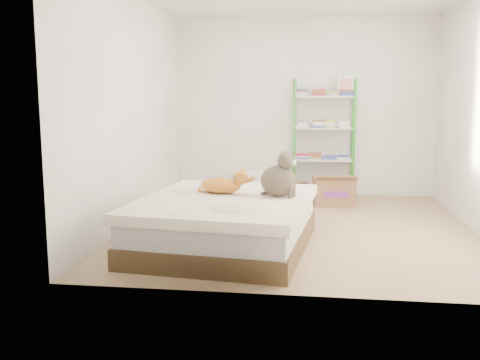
% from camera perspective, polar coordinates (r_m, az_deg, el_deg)
% --- Properties ---
extents(room, '(3.81, 4.21, 2.61)m').
position_cam_1_polar(room, '(5.89, 6.49, 7.35)').
color(room, tan).
rests_on(room, ground).
extents(bed, '(1.76, 2.10, 0.49)m').
position_cam_1_polar(bed, '(5.19, -1.53, -4.56)').
color(bed, brown).
rests_on(bed, ground).
extents(orange_cat, '(0.54, 0.37, 0.20)m').
position_cam_1_polar(orange_cat, '(5.34, -2.08, -0.36)').
color(orange_cat, orange).
rests_on(orange_cat, bed).
extents(grey_cat, '(0.46, 0.42, 0.44)m').
position_cam_1_polar(grey_cat, '(5.17, 4.12, 0.62)').
color(grey_cat, '#62564B').
rests_on(grey_cat, bed).
extents(shelf_unit, '(0.88, 0.36, 1.74)m').
position_cam_1_polar(shelf_unit, '(7.80, 8.95, 4.38)').
color(shelf_unit, green).
rests_on(shelf_unit, ground).
extents(cardboard_box, '(0.58, 0.57, 0.43)m').
position_cam_1_polar(cardboard_box, '(7.35, 9.93, -1.15)').
color(cardboard_box, olive).
rests_on(cardboard_box, ground).
extents(white_bin, '(0.36, 0.33, 0.35)m').
position_cam_1_polar(white_bin, '(7.89, 1.67, -0.39)').
color(white_bin, white).
rests_on(white_bin, ground).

